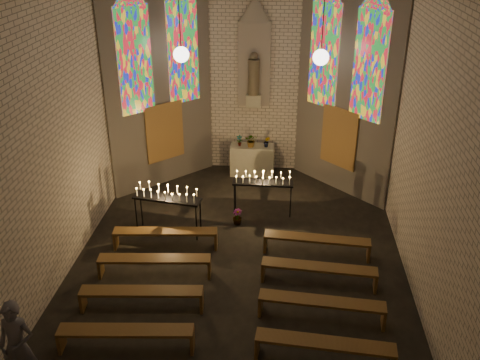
% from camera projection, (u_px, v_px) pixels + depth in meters
% --- Properties ---
extents(floor, '(12.00, 12.00, 0.00)m').
position_uv_depth(floor, '(237.00, 273.00, 12.69)').
color(floor, black).
rests_on(floor, ground).
extents(room, '(8.22, 12.43, 7.00)m').
position_uv_depth(room, '(248.00, 81.00, 14.05)').
color(room, beige).
rests_on(room, ground).
extents(altar, '(1.40, 0.60, 1.00)m').
position_uv_depth(altar, '(252.00, 160.00, 17.33)').
color(altar, '#B2AD91').
rests_on(altar, ground).
extents(flower_vase_left, '(0.19, 0.13, 0.36)m').
position_uv_depth(flower_vase_left, '(239.00, 141.00, 17.03)').
color(flower_vase_left, '#4C723F').
rests_on(flower_vase_left, altar).
extents(flower_vase_center, '(0.40, 0.35, 0.44)m').
position_uv_depth(flower_vase_center, '(251.00, 140.00, 16.94)').
color(flower_vase_center, '#4C723F').
rests_on(flower_vase_center, altar).
extents(flower_vase_right, '(0.23, 0.20, 0.36)m').
position_uv_depth(flower_vase_right, '(267.00, 142.00, 16.94)').
color(flower_vase_right, '#4C723F').
rests_on(flower_vase_right, altar).
extents(aisle_flower_pot, '(0.31, 0.31, 0.45)m').
position_uv_depth(aisle_flower_pot, '(237.00, 217.00, 14.61)').
color(aisle_flower_pot, '#4C723F').
rests_on(aisle_flower_pot, ground).
extents(votive_stand_left, '(1.84, 0.71, 1.32)m').
position_uv_depth(votive_stand_left, '(167.00, 195.00, 13.81)').
color(votive_stand_left, black).
rests_on(votive_stand_left, ground).
extents(votive_stand_right, '(1.68, 0.41, 1.23)m').
position_uv_depth(votive_stand_right, '(263.00, 180.00, 14.77)').
color(votive_stand_right, black).
rests_on(votive_stand_right, ground).
extents(pew_left_0, '(2.63, 0.58, 0.50)m').
position_uv_depth(pew_left_0, '(165.00, 234.00, 13.50)').
color(pew_left_0, brown).
rests_on(pew_left_0, ground).
extents(pew_right_0, '(2.63, 0.58, 0.50)m').
position_uv_depth(pew_right_0, '(317.00, 241.00, 13.20)').
color(pew_right_0, brown).
rests_on(pew_right_0, ground).
extents(pew_left_1, '(2.63, 0.58, 0.50)m').
position_uv_depth(pew_left_1, '(154.00, 261.00, 12.43)').
color(pew_left_1, brown).
rests_on(pew_left_1, ground).
extents(pew_right_1, '(2.63, 0.58, 0.50)m').
position_uv_depth(pew_right_1, '(319.00, 269.00, 12.13)').
color(pew_right_1, brown).
rests_on(pew_right_1, ground).
extents(pew_left_2, '(2.63, 0.58, 0.50)m').
position_uv_depth(pew_left_2, '(141.00, 294.00, 11.35)').
color(pew_left_2, brown).
rests_on(pew_left_2, ground).
extents(pew_right_2, '(2.63, 0.58, 0.50)m').
position_uv_depth(pew_right_2, '(322.00, 304.00, 11.06)').
color(pew_right_2, brown).
rests_on(pew_right_2, ground).
extents(pew_left_3, '(2.63, 0.58, 0.50)m').
position_uv_depth(pew_left_3, '(126.00, 333.00, 10.28)').
color(pew_left_3, brown).
rests_on(pew_left_3, ground).
extents(pew_right_3, '(2.63, 0.58, 0.50)m').
position_uv_depth(pew_right_3, '(325.00, 345.00, 9.99)').
color(pew_right_3, brown).
rests_on(pew_right_3, ground).
extents(visitor, '(0.66, 0.44, 1.79)m').
position_uv_depth(visitor, '(18.00, 346.00, 9.31)').
color(visitor, '#4F4D58').
rests_on(visitor, ground).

